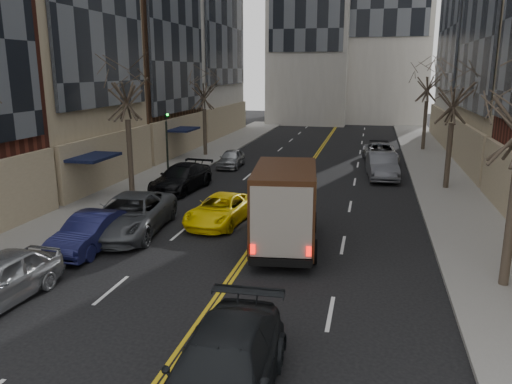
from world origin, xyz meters
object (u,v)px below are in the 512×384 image
(ups_truck, at_px, (285,207))
(taxi, at_px, (221,210))
(pedestrian, at_px, (297,205))
(observer_sedan, at_px, (222,372))

(ups_truck, xyz_separation_m, taxi, (-3.42, 2.49, -1.03))
(ups_truck, xyz_separation_m, pedestrian, (-0.00, 3.31, -0.82))
(observer_sedan, distance_m, taxi, 12.89)
(observer_sedan, height_order, pedestrian, pedestrian)
(observer_sedan, relative_size, taxi, 1.17)
(ups_truck, distance_m, pedestrian, 3.41)
(observer_sedan, bearing_deg, taxi, 105.64)
(ups_truck, bearing_deg, observer_sedan, -94.73)
(ups_truck, height_order, taxi, ups_truck)
(ups_truck, bearing_deg, pedestrian, 83.07)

